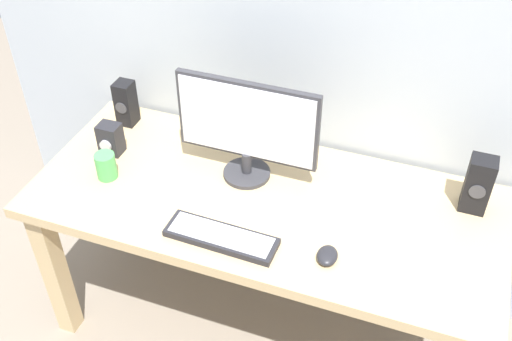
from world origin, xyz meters
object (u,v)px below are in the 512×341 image
object	(u,v)px
monitor	(247,127)
speaker_right	(478,184)
mouse	(327,256)
keyboard_primary	(221,237)
coffee_mug	(106,166)
desk	(264,219)
audio_controller	(110,139)
speaker_left	(126,103)

from	to	relation	value
monitor	speaker_right	distance (m)	0.82
mouse	keyboard_primary	bearing A→B (deg)	-177.47
mouse	coffee_mug	bearing A→B (deg)	168.79
mouse	coffee_mug	distance (m)	0.88
speaker_right	desk	bearing A→B (deg)	-163.77
monitor	keyboard_primary	xyz separation A→B (m)	(0.04, -0.35, -0.20)
desk	audio_controller	distance (m)	0.67
coffee_mug	desk	bearing A→B (deg)	8.35
speaker_right	audio_controller	bearing A→B (deg)	-173.53
keyboard_primary	coffee_mug	bearing A→B (deg)	163.45
mouse	desk	bearing A→B (deg)	140.90
audio_controller	desk	bearing A→B (deg)	-4.49
speaker_right	speaker_left	bearing A→B (deg)	178.09
monitor	audio_controller	world-z (taller)	monitor
monitor	speaker_right	world-z (taller)	monitor
keyboard_primary	speaker_right	distance (m)	0.89
keyboard_primary	audio_controller	distance (m)	0.65
keyboard_primary	speaker_left	size ratio (longest dim) A/B	2.00
desk	speaker_left	distance (m)	0.76
mouse	speaker_left	distance (m)	1.08
keyboard_primary	coffee_mug	size ratio (longest dim) A/B	3.74
mouse	speaker_right	bearing A→B (deg)	41.03
monitor	speaker_left	bearing A→B (deg)	166.39
audio_controller	mouse	bearing A→B (deg)	-15.29
speaker_right	coffee_mug	distance (m)	1.32
keyboard_primary	speaker_right	size ratio (longest dim) A/B	1.78
keyboard_primary	mouse	distance (m)	0.35
monitor	keyboard_primary	world-z (taller)	monitor
desk	monitor	bearing A→B (deg)	133.87
monitor	speaker_left	xyz separation A→B (m)	(-0.58, 0.14, -0.12)
desk	audio_controller	world-z (taller)	audio_controller
mouse	speaker_left	xyz separation A→B (m)	(-0.97, 0.45, 0.08)
monitor	mouse	distance (m)	0.54
speaker_right	monitor	bearing A→B (deg)	-173.28
speaker_left	audio_controller	size ratio (longest dim) A/B	1.50
desk	speaker_right	size ratio (longest dim) A/B	7.89
monitor	mouse	bearing A→B (deg)	-38.75
desk	coffee_mug	world-z (taller)	coffee_mug
keyboard_primary	audio_controller	world-z (taller)	audio_controller
speaker_right	speaker_left	distance (m)	1.39
speaker_right	coffee_mug	xyz separation A→B (m)	(-1.29, -0.29, -0.06)
mouse	coffee_mug	size ratio (longest dim) A/B	0.87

